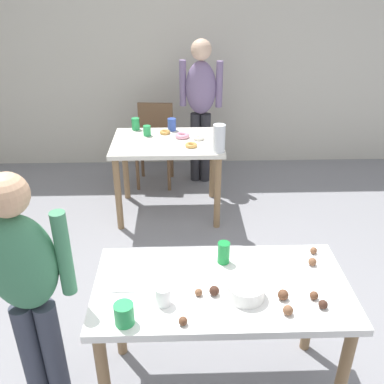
% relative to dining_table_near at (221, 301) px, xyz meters
% --- Properties ---
extents(ground_plane, '(6.40, 6.40, 0.00)m').
position_rel_dining_table_near_xyz_m(ground_plane, '(-0.13, 0.12, -0.64)').
color(ground_plane, gray).
extents(wall_back, '(6.40, 0.10, 2.60)m').
position_rel_dining_table_near_xyz_m(wall_back, '(-0.13, 3.32, 0.66)').
color(wall_back, beige).
rests_on(wall_back, ground_plane).
extents(dining_table_near, '(1.28, 0.65, 0.75)m').
position_rel_dining_table_near_xyz_m(dining_table_near, '(0.00, 0.00, 0.00)').
color(dining_table_near, white).
rests_on(dining_table_near, ground_plane).
extents(dining_table_far, '(1.01, 0.72, 0.75)m').
position_rel_dining_table_near_xyz_m(dining_table_far, '(-0.31, 2.03, -0.01)').
color(dining_table_far, silver).
rests_on(dining_table_far, ground_plane).
extents(chair_far_table, '(0.43, 0.43, 0.87)m').
position_rel_dining_table_near_xyz_m(chair_far_table, '(-0.47, 2.75, -0.15)').
color(chair_far_table, brown).
rests_on(chair_far_table, ground_plane).
extents(person_girl_near, '(0.45, 0.23, 1.42)m').
position_rel_dining_table_near_xyz_m(person_girl_near, '(-0.92, -0.10, 0.20)').
color(person_girl_near, '#383D4C').
rests_on(person_girl_near, ground_plane).
extents(person_adult_far, '(0.46, 0.25, 1.55)m').
position_rel_dining_table_near_xyz_m(person_adult_far, '(0.03, 2.74, 0.29)').
color(person_adult_far, '#28282D').
rests_on(person_adult_far, ground_plane).
extents(mixing_bowl, '(0.18, 0.18, 0.07)m').
position_rel_dining_table_near_xyz_m(mixing_bowl, '(0.11, -0.10, 0.14)').
color(mixing_bowl, white).
rests_on(mixing_bowl, dining_table_near).
extents(soda_can, '(0.07, 0.07, 0.12)m').
position_rel_dining_table_near_xyz_m(soda_can, '(0.03, 0.18, 0.17)').
color(soda_can, '#198438').
rests_on(soda_can, dining_table_near).
extents(fork_near, '(0.17, 0.02, 0.01)m').
position_rel_dining_table_near_xyz_m(fork_near, '(-0.46, -0.04, 0.11)').
color(fork_near, silver).
rests_on(fork_near, dining_table_near).
extents(cup_near_0, '(0.09, 0.09, 0.10)m').
position_rel_dining_table_near_xyz_m(cup_near_0, '(-0.46, -0.25, 0.16)').
color(cup_near_0, green).
rests_on(cup_near_0, dining_table_near).
extents(cup_near_1, '(0.07, 0.07, 0.10)m').
position_rel_dining_table_near_xyz_m(cup_near_1, '(-0.29, -0.13, 0.16)').
color(cup_near_1, white).
rests_on(cup_near_1, dining_table_near).
extents(cake_ball_0, '(0.04, 0.04, 0.04)m').
position_rel_dining_table_near_xyz_m(cake_ball_0, '(0.50, 0.14, 0.13)').
color(cake_ball_0, brown).
rests_on(cake_ball_0, dining_table_near).
extents(cake_ball_1, '(0.04, 0.04, 0.04)m').
position_rel_dining_table_near_xyz_m(cake_ball_1, '(-0.20, -0.27, 0.13)').
color(cake_ball_1, brown).
rests_on(cake_ball_1, dining_table_near).
extents(cake_ball_2, '(0.05, 0.05, 0.05)m').
position_rel_dining_table_near_xyz_m(cake_ball_2, '(0.28, -0.22, 0.13)').
color(cake_ball_2, brown).
rests_on(cake_ball_2, dining_table_near).
extents(cake_ball_3, '(0.04, 0.04, 0.04)m').
position_rel_dining_table_near_xyz_m(cake_ball_3, '(0.45, -0.18, 0.13)').
color(cake_ball_3, '#3D2319').
rests_on(cake_ball_3, dining_table_near).
extents(cake_ball_4, '(0.05, 0.05, 0.05)m').
position_rel_dining_table_near_xyz_m(cake_ball_4, '(0.28, -0.12, 0.13)').
color(cake_ball_4, brown).
rests_on(cake_ball_4, dining_table_near).
extents(cake_ball_5, '(0.05, 0.05, 0.05)m').
position_rel_dining_table_near_xyz_m(cake_ball_5, '(-0.04, -0.08, 0.13)').
color(cake_ball_5, '#3D2319').
rests_on(cake_ball_5, dining_table_near).
extents(cake_ball_6, '(0.04, 0.04, 0.04)m').
position_rel_dining_table_near_xyz_m(cake_ball_6, '(-0.12, -0.08, 0.13)').
color(cake_ball_6, brown).
rests_on(cake_ball_6, dining_table_near).
extents(cake_ball_7, '(0.04, 0.04, 0.04)m').
position_rel_dining_table_near_xyz_m(cake_ball_7, '(0.43, -0.12, 0.13)').
color(cake_ball_7, brown).
rests_on(cake_ball_7, dining_table_near).
extents(cake_ball_8, '(0.04, 0.04, 0.04)m').
position_rel_dining_table_near_xyz_m(cake_ball_8, '(0.53, 0.25, 0.13)').
color(cake_ball_8, brown).
rests_on(cake_ball_8, dining_table_near).
extents(pitcher_far, '(0.11, 0.11, 0.24)m').
position_rel_dining_table_near_xyz_m(pitcher_far, '(0.14, 1.74, 0.23)').
color(pitcher_far, white).
rests_on(pitcher_far, dining_table_far).
extents(cup_far_0, '(0.08, 0.08, 0.12)m').
position_rel_dining_table_near_xyz_m(cup_far_0, '(-0.27, 2.31, 0.17)').
color(cup_far_0, '#3351B2').
rests_on(cup_far_0, dining_table_far).
extents(cup_far_1, '(0.07, 0.07, 0.10)m').
position_rel_dining_table_near_xyz_m(cup_far_1, '(-0.51, 2.17, 0.16)').
color(cup_far_1, green).
rests_on(cup_far_1, dining_table_far).
extents(cup_far_2, '(0.08, 0.08, 0.12)m').
position_rel_dining_table_near_xyz_m(cup_far_2, '(-0.63, 2.34, 0.17)').
color(cup_far_2, green).
rests_on(cup_far_2, dining_table_far).
extents(donut_far_0, '(0.10, 0.10, 0.03)m').
position_rel_dining_table_near_xyz_m(donut_far_0, '(-0.02, 2.05, 0.12)').
color(donut_far_0, white).
rests_on(donut_far_0, dining_table_far).
extents(donut_far_1, '(0.10, 0.10, 0.03)m').
position_rel_dining_table_near_xyz_m(donut_far_1, '(-0.34, 2.22, 0.12)').
color(donut_far_1, gold).
rests_on(donut_far_1, dining_table_far).
extents(donut_far_2, '(0.14, 0.14, 0.04)m').
position_rel_dining_table_near_xyz_m(donut_far_2, '(-0.18, 2.10, 0.13)').
color(donut_far_2, pink).
rests_on(donut_far_2, dining_table_far).
extents(donut_far_3, '(0.11, 0.11, 0.03)m').
position_rel_dining_table_near_xyz_m(donut_far_3, '(-0.10, 1.87, 0.12)').
color(donut_far_3, gold).
rests_on(donut_far_3, dining_table_far).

